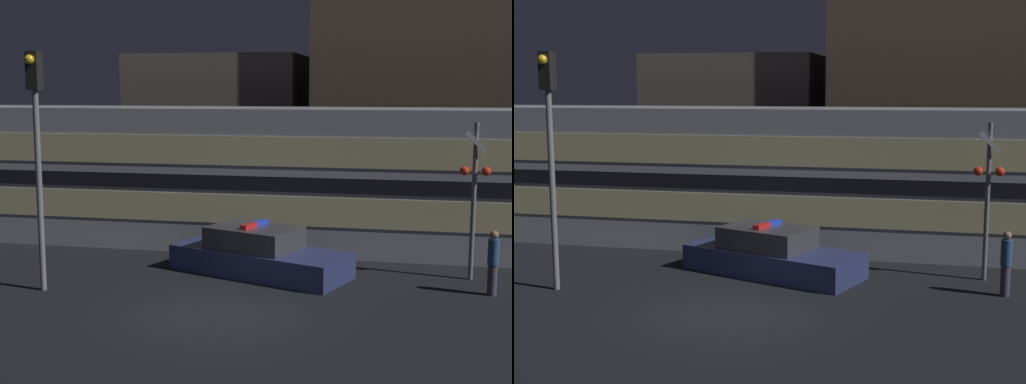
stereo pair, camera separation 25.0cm
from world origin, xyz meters
The scene contains 8 objects.
ground_plane centered at (0.00, 0.00, 0.00)m, with size 120.00×120.00×0.00m, color black.
train centered at (-0.72, 6.99, 2.15)m, with size 23.81×3.06×4.30m.
police_car centered at (0.21, 3.52, 0.51)m, with size 5.06×3.37×1.38m.
pedestrian centered at (6.09, 2.71, 0.81)m, with size 0.26×0.26×1.57m.
crossing_signal_near centered at (5.70, 4.04, 2.32)m, with size 0.76×0.31×4.06m.
traffic_light_corner centered at (-4.63, 0.87, 3.82)m, with size 0.30×0.46×5.77m.
building_left centered at (-4.06, 16.23, 3.15)m, with size 7.19×6.10×6.29m.
building_center centered at (4.52, 15.75, 4.87)m, with size 8.47×6.34×9.73m.
Camera 1 is at (4.01, -14.61, 4.93)m, focal length 50.00 mm.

